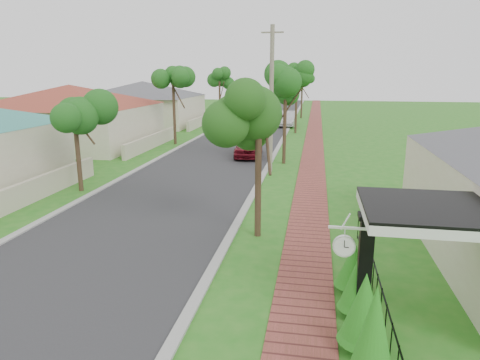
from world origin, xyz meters
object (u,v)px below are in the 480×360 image
Objects in this scene: parked_car_white at (287,119)px; station_clock at (344,245)px; porch_post at (364,274)px; utility_pole at (271,100)px; parked_car_red at (249,145)px; near_tree at (259,119)px.

station_clock is at bearing -83.15° from parked_car_white.
station_clock is at bearing -141.13° from porch_post.
parked_car_white is at bearing 91.33° from utility_pole.
parked_car_red is 17.32m from parked_car_white.
parked_car_white is at bearing 92.09° from near_tree.
near_tree reaches higher than station_clock.
near_tree reaches higher than porch_post.
porch_post is at bearing -76.04° from utility_pole.
parked_car_white is (1.40, 17.26, 0.02)m from parked_car_red.
station_clock is (2.51, -5.11, -2.04)m from near_tree.
utility_pole reaches higher than parked_car_white.
near_tree is at bearing 116.11° from station_clock.
parked_car_white is 36.76m from station_clock.
porch_post is 1.05m from station_clock.
porch_post reaches higher than parked_car_red.
porch_post is 6.28m from near_tree.
porch_post is 19.69m from parked_car_red.
utility_pole reaches higher than station_clock.
porch_post reaches higher than parked_car_white.
parked_car_white is 21.72m from utility_pole.
near_tree is at bearing -85.26° from parked_car_red.
parked_car_white is (-4.15, 36.15, -0.35)m from porch_post.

